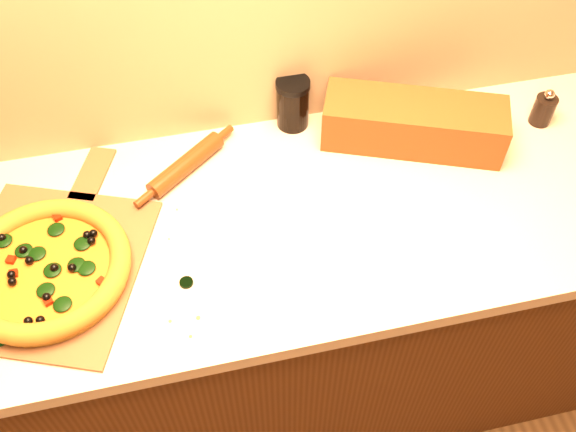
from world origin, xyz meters
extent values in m
cube|color=#49260F|center=(0.00, 1.43, 0.43)|extent=(2.80, 0.65, 0.86)
cube|color=#C3B198|center=(0.00, 1.43, 0.88)|extent=(2.84, 0.68, 0.04)
cube|color=brown|center=(-0.49, 1.39, 0.90)|extent=(0.52, 0.55, 0.01)
cube|color=brown|center=(-0.39, 1.65, 0.90)|extent=(0.12, 0.19, 0.01)
cylinder|color=gold|center=(-0.49, 1.37, 0.92)|extent=(0.35, 0.35, 0.02)
cylinder|color=orange|center=(-0.49, 1.37, 0.93)|extent=(0.29, 0.29, 0.01)
torus|color=#915B1A|center=(-0.49, 1.37, 0.94)|extent=(0.37, 0.37, 0.05)
ellipsoid|color=black|center=(-0.44, 1.40, 0.94)|extent=(0.04, 0.04, 0.01)
sphere|color=black|center=(-0.53, 1.35, 0.94)|extent=(0.02, 0.02, 0.02)
cube|color=maroon|center=(-0.47, 1.32, 0.94)|extent=(0.02, 0.02, 0.01)
cylinder|color=black|center=(-0.20, 1.29, 0.90)|extent=(0.04, 0.04, 0.01)
cylinder|color=black|center=(0.78, 1.59, 0.94)|extent=(0.06, 0.06, 0.08)
sphere|color=silver|center=(0.78, 1.59, 0.99)|extent=(0.03, 0.03, 0.03)
cylinder|color=#56260E|center=(-0.16, 1.62, 0.92)|extent=(0.21, 0.18, 0.05)
cylinder|color=#56260E|center=(-0.05, 1.70, 0.92)|extent=(0.05, 0.05, 0.02)
cylinder|color=#56260E|center=(-0.27, 1.53, 0.92)|extent=(0.05, 0.05, 0.02)
cube|color=brown|center=(0.42, 1.59, 0.96)|extent=(0.47, 0.30, 0.12)
cylinder|color=black|center=(0.14, 1.73, 0.96)|extent=(0.08, 0.08, 0.12)
cylinder|color=black|center=(0.14, 1.73, 1.03)|extent=(0.09, 0.09, 0.02)
camera|label=1|loc=(-0.15, 0.51, 2.08)|focal=40.00mm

